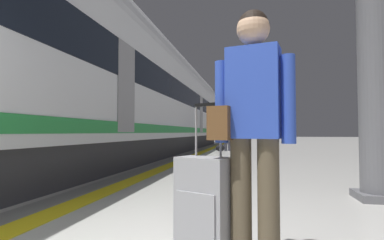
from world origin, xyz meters
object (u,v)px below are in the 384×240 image
(passenger_near, at_px, (227,131))
(duffel_bag_near, at_px, (220,148))
(platform_pillar, at_px, (376,71))
(high_speed_train, at_px, (140,91))
(traveller_foreground, at_px, (251,117))
(rolling_suitcase_foreground, at_px, (204,204))

(passenger_near, bearing_deg, duffel_bag_near, -135.91)
(duffel_bag_near, relative_size, platform_pillar, 0.12)
(high_speed_train, relative_size, duffel_bag_near, 68.54)
(high_speed_train, bearing_deg, passenger_near, 49.94)
(high_speed_train, xyz_separation_m, passenger_near, (3.07, 3.65, -1.55))
(traveller_foreground, bearing_deg, platform_pillar, 55.05)
(passenger_near, distance_m, duffel_bag_near, 0.92)
(traveller_foreground, distance_m, duffel_bag_near, 12.35)
(rolling_suitcase_foreground, relative_size, duffel_bag_near, 2.53)
(high_speed_train, height_order, rolling_suitcase_foreground, high_speed_train)
(traveller_foreground, relative_size, passenger_near, 1.05)
(duffel_bag_near, xyz_separation_m, platform_pillar, (3.11, -9.87, 1.57))
(rolling_suitcase_foreground, bearing_deg, high_speed_train, 113.68)
(rolling_suitcase_foreground, height_order, passenger_near, passenger_near)
(rolling_suitcase_foreground, xyz_separation_m, platform_pillar, (1.99, 2.30, 1.33))
(high_speed_train, xyz_separation_m, rolling_suitcase_foreground, (3.87, -8.83, -2.11))
(passenger_near, distance_m, platform_pillar, 10.58)
(passenger_near, relative_size, platform_pillar, 0.46)
(traveller_foreground, bearing_deg, duffel_bag_near, 96.78)
(passenger_near, bearing_deg, traveller_foreground, -84.83)
(traveller_foreground, bearing_deg, passenger_near, 95.17)
(high_speed_train, distance_m, rolling_suitcase_foreground, 9.87)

